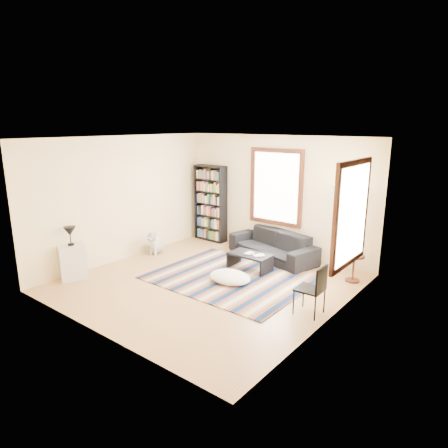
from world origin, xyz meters
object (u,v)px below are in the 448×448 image
Objects in this scene: sofa at (272,245)px; floor_lamp at (338,229)px; bookshelf at (211,203)px; dog at (156,242)px; coffee_table at (250,262)px; floor_cushion at (230,277)px; side_table at (353,268)px; folding_chair at (310,289)px; white_cabinet at (73,262)px.

floor_lamp is (1.50, 0.10, 0.61)m from sofa.
bookshelf is at bearing -173.66° from sofa.
floor_lamp is 4.24m from dog.
dog is (-2.40, -1.43, -0.04)m from sofa.
floor_cushion is (0.09, -0.82, -0.07)m from coffee_table.
floor_cushion is at bearing -83.88° from coffee_table.
side_table is 1.82m from folding_chair.
floor_lamp reaches higher than side_table.
coffee_table is 1.67× the size of side_table.
coffee_table is 0.48× the size of floor_lamp.
folding_chair is at bearing -29.43° from bookshelf.
white_cabinet is at bearing -113.86° from dog.
bookshelf is at bearing 137.37° from floor_cushion.
floor_lamp is at bearing 149.22° from side_table.
white_cabinet reaches higher than side_table.
floor_lamp is at bearing 0.42° from dog.
white_cabinet is (-4.00, -3.66, -0.58)m from floor_lamp.
folding_chair is (1.92, -1.07, 0.25)m from coffee_table.
folding_chair is at bearing -78.08° from floor_lamp.
white_cabinet is 2.14m from dog.
coffee_table is (0.02, -0.94, -0.14)m from sofa.
bookshelf is at bearing 150.24° from coffee_table.
coffee_table is at bearing -29.76° from bookshelf.
side_table is 0.77× the size of white_cabinet.
side_table is at bearing 8.08° from sofa.
floor_cushion is 1.25× the size of white_cabinet.
bookshelf is 3.70× the size of side_table.
dog reaches higher than side_table.
side_table is 0.97× the size of dog.
bookshelf is 3.13m from floor_cushion.
sofa is at bearing 93.59° from floor_cushion.
sofa is at bearing 174.41° from side_table.
side_table is 0.63× the size of folding_chair.
bookshelf reaches higher than dog.
coffee_table is at bearing -74.97° from sofa.
white_cabinet is at bearing -143.22° from side_table.
floor_cushion is 1.02× the size of folding_chair.
folding_chair is (4.04, -2.28, -0.57)m from bookshelf.
bookshelf is at bearing 177.29° from floor_lamp.
floor_lamp is (1.39, 1.86, 0.82)m from floor_cushion.
dog is (-3.90, -1.53, -0.65)m from floor_lamp.
floor_lamp reaches higher than folding_chair.
floor_lamp is 3.44× the size of side_table.
dog is at bearing -164.33° from side_table.
bookshelf reaches higher than sofa.
dog is at bearing 172.36° from floor_cushion.
coffee_table is 2.21m from folding_chair.
sofa is at bearing 132.85° from folding_chair.
side_table is (1.88, 1.57, 0.16)m from floor_cushion.
coffee_table is 1.02× the size of floor_cushion.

